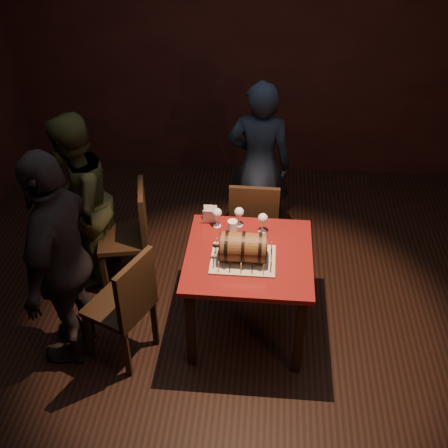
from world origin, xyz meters
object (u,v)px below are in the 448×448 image
object	(u,v)px
person_left_rear	(77,204)
barrel_cake	(243,247)
wine_glass_left	(217,214)
wine_glass_right	(263,219)
pint_of_ale	(232,230)
pub_table	(249,266)
chair_left_front	(127,303)
person_back	(259,166)
wine_glass_mid	(239,213)
chair_left_rear	(132,231)
person_left_front	(61,261)
chair_back	(254,223)

from	to	relation	value
person_left_rear	barrel_cake	bearing A→B (deg)	75.48
wine_glass_left	wine_glass_right	distance (m)	0.35
barrel_cake	pint_of_ale	bearing A→B (deg)	110.52
pub_table	wine_glass_left	distance (m)	0.46
chair_left_front	person_back	size ratio (longest dim) A/B	0.60
barrel_cake	chair_left_front	world-z (taller)	barrel_cake
wine_glass_left	wine_glass_right	world-z (taller)	same
person_left_rear	pub_table	bearing A→B (deg)	78.61
person_left_rear	chair_left_front	bearing A→B (deg)	42.73
barrel_cake	person_back	xyz separation A→B (m)	(0.06, 1.28, -0.09)
pub_table	person_back	xyz separation A→B (m)	(0.02, 1.20, 0.14)
wine_glass_mid	person_back	world-z (taller)	person_back
chair_left_rear	barrel_cake	bearing A→B (deg)	-31.14
pub_table	wine_glass_right	size ratio (longest dim) A/B	5.59
wine_glass_left	person_left_rear	size ratio (longest dim) A/B	0.11
pub_table	wine_glass_right	distance (m)	0.37
pub_table	person_left_front	world-z (taller)	person_left_front
wine_glass_mid	person_left_front	bearing A→B (deg)	-151.50
person_left_rear	person_left_front	world-z (taller)	person_left_front
chair_left_rear	person_back	world-z (taller)	person_back
wine_glass_right	chair_back	size ratio (longest dim) A/B	0.17
pub_table	person_left_front	size ratio (longest dim) A/B	0.54
pint_of_ale	pub_table	bearing A→B (deg)	-53.60
chair_left_rear	person_left_rear	bearing A→B (deg)	179.88
wine_glass_mid	person_back	size ratio (longest dim) A/B	0.10
wine_glass_mid	chair_left_rear	distance (m)	0.96
pub_table	person_left_front	bearing A→B (deg)	-166.84
person_left_rear	chair_back	bearing A→B (deg)	106.22
person_left_rear	person_back	bearing A→B (deg)	124.43
pub_table	wine_glass_left	world-z (taller)	wine_glass_left
pint_of_ale	chair_left_rear	size ratio (longest dim) A/B	0.16
pub_table	wine_glass_right	bearing A→B (deg)	72.73
wine_glass_left	pint_of_ale	distance (m)	0.19
chair_back	wine_glass_left	bearing A→B (deg)	-124.74
chair_left_rear	person_left_front	bearing A→B (deg)	-109.54
chair_back	person_left_front	size ratio (longest dim) A/B	0.55
pub_table	chair_back	distance (m)	0.71
wine_glass_mid	chair_left_rear	xyz separation A→B (m)	(-0.88, 0.16, -0.34)
chair_back	wine_glass_mid	bearing A→B (deg)	-106.13
pub_table	wine_glass_left	size ratio (longest dim) A/B	5.59
barrel_cake	wine_glass_left	world-z (taller)	barrel_cake
wine_glass_left	person_back	xyz separation A→B (m)	(0.28, 0.89, -0.09)
pub_table	pint_of_ale	size ratio (longest dim) A/B	6.00
pub_table	person_left_rear	world-z (taller)	person_left_rear
barrel_cake	chair_left_front	bearing A→B (deg)	-161.63
person_back	chair_left_rear	bearing A→B (deg)	37.50
chair_back	person_left_front	bearing A→B (deg)	-141.91
person_back	chair_left_front	bearing A→B (deg)	63.13
wine_glass_right	person_back	world-z (taller)	person_back
wine_glass_right	chair_back	world-z (taller)	chair_back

